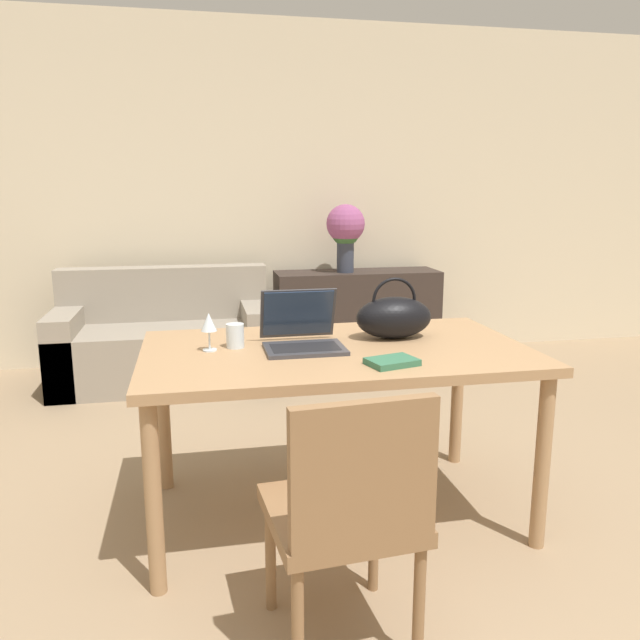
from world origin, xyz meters
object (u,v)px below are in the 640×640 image
(chair, at_px, (348,508))
(laptop, at_px, (302,332))
(couch, at_px, (165,342))
(wine_glass, at_px, (209,324))
(handbag, at_px, (394,317))
(flower_vase, at_px, (346,229))
(drinking_glass, at_px, (235,336))

(chair, height_order, laptop, laptop)
(couch, relative_size, wine_glass, 9.80)
(wine_glass, bearing_deg, handbag, 4.48)
(handbag, xyz_separation_m, flower_vase, (0.33, 2.25, 0.23))
(chair, relative_size, couch, 0.55)
(drinking_glass, distance_m, handbag, 0.70)
(chair, distance_m, couch, 3.04)
(drinking_glass, bearing_deg, flower_vase, 65.79)
(laptop, xyz_separation_m, flower_vase, (0.75, 2.32, 0.27))
(handbag, distance_m, flower_vase, 2.29)
(laptop, bearing_deg, wine_glass, 179.99)
(laptop, relative_size, handbag, 0.98)
(chair, xyz_separation_m, couch, (-0.65, 2.96, -0.19))
(drinking_glass, bearing_deg, couch, 100.69)
(laptop, relative_size, drinking_glass, 3.29)
(drinking_glass, bearing_deg, handbag, 2.48)
(drinking_glass, height_order, handbag, handbag)
(chair, xyz_separation_m, drinking_glass, (-0.26, 0.90, 0.32))
(laptop, distance_m, drinking_glass, 0.28)
(laptop, bearing_deg, drinking_glass, 173.18)
(wine_glass, bearing_deg, couch, 97.70)
(couch, xyz_separation_m, wine_glass, (0.28, -2.09, 0.58))
(drinking_glass, bearing_deg, laptop, -6.82)
(wine_glass, distance_m, flower_vase, 2.59)
(couch, distance_m, drinking_glass, 2.16)
(drinking_glass, bearing_deg, chair, -73.69)
(handbag, relative_size, flower_vase, 0.63)
(drinking_glass, xyz_separation_m, wine_glass, (-0.11, -0.03, 0.06))
(drinking_glass, height_order, flower_vase, flower_vase)
(laptop, relative_size, flower_vase, 0.62)
(flower_vase, bearing_deg, drinking_glass, -114.21)
(flower_vase, bearing_deg, wine_glass, -116.06)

